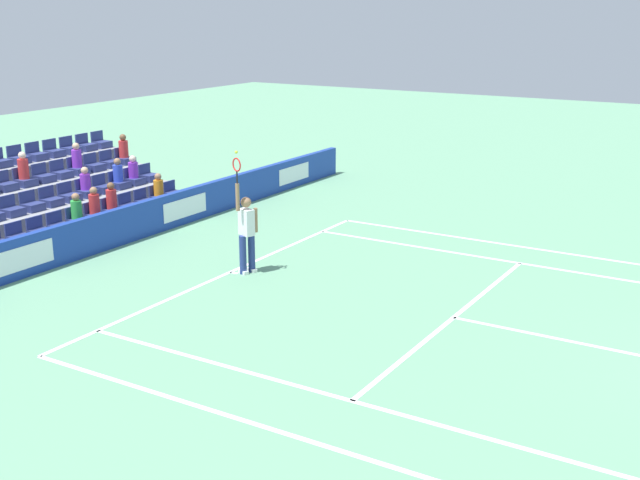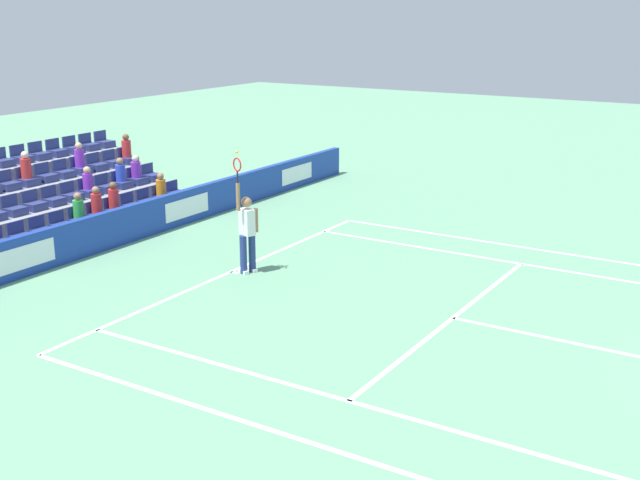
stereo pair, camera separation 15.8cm
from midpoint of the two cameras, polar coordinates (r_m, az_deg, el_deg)
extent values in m
cube|color=white|center=(18.88, -6.53, -2.24)|extent=(10.97, 0.10, 0.01)
cube|color=white|center=(16.28, 9.05, -5.37)|extent=(8.23, 0.10, 0.01)
cube|color=white|center=(15.48, 20.14, -7.35)|extent=(0.10, 6.40, 0.01)
cube|color=white|center=(12.69, 3.72, -11.65)|extent=(0.10, 11.89, 0.01)
cube|color=white|center=(19.83, 14.82, -1.78)|extent=(0.10, 11.89, 0.01)
cube|color=white|center=(11.64, 0.49, -14.35)|extent=(0.10, 11.89, 0.01)
cube|color=white|center=(21.10, 15.90, -0.80)|extent=(0.10, 11.89, 0.01)
cube|color=white|center=(18.82, -6.29, -2.29)|extent=(0.10, 0.20, 0.01)
cube|color=#193899|center=(21.20, -14.72, 0.70)|extent=(22.37, 0.20, 0.95)
cube|color=white|center=(27.45, -1.98, 4.65)|extent=(1.79, 0.01, 0.53)
cube|color=white|center=(23.09, -9.59, 2.25)|extent=(1.79, 0.01, 0.53)
cube|color=white|center=(19.36, -20.38, -1.23)|extent=(1.79, 0.01, 0.53)
cylinder|color=navy|center=(18.74, -5.05, -0.90)|extent=(0.16, 0.16, 0.90)
cylinder|color=navy|center=(18.61, -5.65, -1.04)|extent=(0.16, 0.16, 0.90)
cube|color=white|center=(18.87, -5.02, -2.09)|extent=(0.20, 0.29, 0.08)
cube|color=white|center=(18.74, -5.62, -2.24)|extent=(0.20, 0.29, 0.08)
cube|color=white|center=(18.47, -5.41, 1.25)|extent=(0.33, 0.41, 0.60)
sphere|color=#9E7251|center=(18.36, -5.45, 2.64)|extent=(0.24, 0.24, 0.24)
cylinder|color=#9E7251|center=(18.21, -6.03, 3.00)|extent=(0.09, 0.09, 0.62)
cylinder|color=#9E7251|center=(18.55, -4.76, 1.40)|extent=(0.09, 0.09, 0.56)
cylinder|color=black|center=(18.11, -6.07, 4.38)|extent=(0.04, 0.04, 0.28)
torus|color=red|center=(18.06, -6.10, 5.25)|extent=(0.13, 0.30, 0.31)
sphere|color=#D1E533|center=(18.01, -6.12, 6.13)|extent=(0.07, 0.07, 0.07)
cube|color=gray|center=(22.03, -16.63, 0.41)|extent=(8.06, 0.95, 0.42)
cube|color=navy|center=(24.51, -10.30, 3.12)|extent=(0.48, 0.44, 0.20)
cube|color=navy|center=(24.59, -10.68, 3.74)|extent=(0.48, 0.04, 0.30)
cube|color=navy|center=(24.07, -11.28, 2.83)|extent=(0.48, 0.44, 0.20)
cube|color=navy|center=(24.15, -11.66, 3.46)|extent=(0.48, 0.04, 0.30)
cube|color=navy|center=(23.63, -12.28, 2.53)|extent=(0.48, 0.44, 0.20)
cube|color=navy|center=(23.71, -12.67, 3.17)|extent=(0.48, 0.04, 0.30)
cube|color=navy|center=(23.20, -13.33, 2.21)|extent=(0.48, 0.44, 0.20)
cube|color=navy|center=(23.28, -13.72, 2.87)|extent=(0.48, 0.04, 0.30)
cube|color=navy|center=(22.77, -14.41, 1.88)|extent=(0.48, 0.44, 0.20)
cube|color=navy|center=(22.86, -14.81, 2.55)|extent=(0.48, 0.04, 0.30)
cube|color=navy|center=(22.36, -15.53, 1.54)|extent=(0.48, 0.44, 0.20)
cube|color=navy|center=(22.44, -15.93, 2.22)|extent=(0.48, 0.04, 0.30)
cube|color=navy|center=(21.96, -16.70, 1.19)|extent=(0.48, 0.44, 0.20)
cube|color=navy|center=(22.04, -17.10, 1.88)|extent=(0.48, 0.04, 0.30)
cube|color=navy|center=(21.56, -17.90, 0.82)|extent=(0.48, 0.44, 0.20)
cube|color=navy|center=(21.65, -18.31, 1.53)|extent=(0.48, 0.04, 0.30)
cube|color=navy|center=(21.18, -19.16, 0.44)|extent=(0.48, 0.44, 0.20)
cube|color=navy|center=(21.27, -19.56, 1.16)|extent=(0.48, 0.04, 0.30)
cube|color=navy|center=(20.81, -20.45, 0.04)|extent=(0.48, 0.44, 0.20)
cube|color=navy|center=(20.90, -20.86, 0.78)|extent=(0.48, 0.04, 0.30)
cube|color=gray|center=(22.68, -18.30, 1.25)|extent=(8.06, 0.95, 0.84)
cube|color=navy|center=(25.06, -11.99, 4.29)|extent=(0.48, 0.44, 0.20)
cube|color=navy|center=(25.14, -12.36, 4.89)|extent=(0.48, 0.04, 0.30)
cube|color=navy|center=(24.62, -12.97, 4.02)|extent=(0.48, 0.44, 0.20)
cube|color=navy|center=(24.71, -13.34, 4.63)|extent=(0.48, 0.04, 0.30)
cube|color=navy|center=(24.19, -13.99, 3.75)|extent=(0.48, 0.44, 0.20)
cube|color=navy|center=(24.28, -14.36, 4.37)|extent=(0.48, 0.04, 0.30)
cube|color=navy|center=(23.77, -15.04, 3.46)|extent=(0.48, 0.44, 0.20)
cube|color=navy|center=(23.86, -15.42, 4.09)|extent=(0.48, 0.04, 0.30)
cube|color=navy|center=(23.35, -16.12, 3.16)|extent=(0.48, 0.44, 0.20)
cube|color=navy|center=(23.45, -16.51, 3.81)|extent=(0.48, 0.04, 0.30)
cube|color=navy|center=(22.95, -17.25, 2.85)|extent=(0.48, 0.44, 0.20)
cube|color=navy|center=(23.05, -17.63, 3.51)|extent=(0.48, 0.04, 0.30)
cube|color=navy|center=(22.56, -18.41, 2.53)|extent=(0.48, 0.44, 0.20)
cube|color=navy|center=(22.66, -18.80, 3.20)|extent=(0.48, 0.04, 0.30)
cube|color=navy|center=(22.18, -19.62, 2.19)|extent=(0.48, 0.44, 0.20)
cube|color=navy|center=(22.27, -20.01, 2.88)|extent=(0.48, 0.04, 0.30)
cube|color=navy|center=(21.80, -20.86, 1.84)|extent=(0.48, 0.44, 0.20)
cube|color=navy|center=(21.90, -21.25, 2.54)|extent=(0.48, 0.04, 0.30)
cube|color=gray|center=(23.35, -19.87, 2.04)|extent=(8.06, 0.95, 1.26)
cube|color=navy|center=(25.63, -13.61, 5.40)|extent=(0.48, 0.44, 0.20)
cube|color=navy|center=(25.72, -13.97, 5.99)|extent=(0.48, 0.04, 0.30)
cube|color=navy|center=(25.20, -14.60, 5.16)|extent=(0.48, 0.44, 0.20)
cube|color=navy|center=(25.30, -14.96, 5.75)|extent=(0.48, 0.04, 0.30)
cube|color=navy|center=(24.78, -15.62, 4.91)|extent=(0.48, 0.44, 0.20)
cube|color=navy|center=(24.88, -15.98, 5.51)|extent=(0.48, 0.04, 0.30)
cube|color=navy|center=(24.37, -16.67, 4.65)|extent=(0.48, 0.44, 0.20)
cube|color=navy|center=(24.47, -17.03, 5.26)|extent=(0.48, 0.04, 0.30)
cube|color=navy|center=(23.97, -17.76, 4.37)|extent=(0.48, 0.44, 0.20)
cube|color=navy|center=(24.07, -18.13, 5.00)|extent=(0.48, 0.04, 0.30)
cube|color=navy|center=(23.57, -18.88, 4.09)|extent=(0.48, 0.44, 0.20)
cube|color=navy|center=(23.68, -19.25, 4.72)|extent=(0.48, 0.04, 0.30)
cube|color=navy|center=(23.19, -20.04, 3.79)|extent=(0.48, 0.44, 0.20)
cube|color=navy|center=(23.30, -20.41, 4.44)|extent=(0.48, 0.04, 0.30)
cube|color=navy|center=(22.82, -21.24, 3.49)|extent=(0.48, 0.44, 0.20)
cube|color=navy|center=(22.93, -21.61, 4.14)|extent=(0.48, 0.04, 0.30)
cube|color=gray|center=(24.03, -21.36, 2.79)|extent=(8.06, 0.95, 1.68)
cube|color=navy|center=(26.23, -15.16, 6.46)|extent=(0.48, 0.44, 0.20)
cube|color=navy|center=(26.33, -15.51, 7.03)|extent=(0.48, 0.04, 0.30)
cube|color=navy|center=(25.81, -16.15, 6.24)|extent=(0.48, 0.44, 0.20)
cube|color=navy|center=(25.92, -16.50, 6.81)|extent=(0.48, 0.04, 0.30)
cube|color=navy|center=(25.40, -17.17, 6.01)|extent=(0.48, 0.44, 0.20)
cube|color=navy|center=(25.51, -17.52, 6.59)|extent=(0.48, 0.04, 0.30)
cube|color=navy|center=(25.00, -18.23, 5.77)|extent=(0.48, 0.44, 0.20)
cube|color=navy|center=(25.11, -18.58, 6.36)|extent=(0.48, 0.04, 0.30)
cube|color=navy|center=(24.61, -19.31, 5.52)|extent=(0.48, 0.44, 0.20)
cube|color=navy|center=(24.72, -19.67, 6.12)|extent=(0.48, 0.04, 0.30)
cube|color=navy|center=(24.23, -20.43, 5.26)|extent=(0.48, 0.44, 0.20)
cube|color=navy|center=(24.34, -20.79, 5.87)|extent=(0.48, 0.04, 0.30)
cube|color=navy|center=(23.85, -21.59, 4.99)|extent=(0.48, 0.44, 0.20)
cylinder|color=red|center=(22.31, -15.69, 2.45)|extent=(0.28, 0.28, 0.52)
sphere|color=#9E7251|center=(22.23, -15.76, 3.34)|extent=(0.20, 0.20, 0.20)
cylinder|color=purple|center=(24.34, -16.82, 5.47)|extent=(0.28, 0.28, 0.51)
sphere|color=#D3A884|center=(24.28, -16.88, 6.29)|extent=(0.20, 0.20, 0.20)
cylinder|color=red|center=(22.73, -14.56, 2.78)|extent=(0.28, 0.28, 0.52)
sphere|color=brown|center=(22.65, -14.62, 3.67)|extent=(0.20, 0.20, 0.20)
cylinder|color=green|center=(21.91, -16.85, 2.05)|extent=(0.28, 0.28, 0.47)
sphere|color=#9E7251|center=(21.84, -16.93, 2.90)|extent=(0.20, 0.20, 0.20)
cylinder|color=purple|center=(23.33, -16.27, 3.93)|extent=(0.28, 0.28, 0.43)
sphere|color=#D3A884|center=(23.27, -16.33, 4.69)|extent=(0.20, 0.20, 0.20)
cylinder|color=red|center=(23.16, -20.21, 4.68)|extent=(0.28, 0.28, 0.53)
sphere|color=beige|center=(23.10, -20.29, 5.57)|extent=(0.20, 0.20, 0.20)
cylinder|color=red|center=(25.60, -13.74, 6.19)|extent=(0.28, 0.28, 0.51)
sphere|color=brown|center=(25.55, -13.79, 6.98)|extent=(0.20, 0.20, 0.20)
cylinder|color=blue|center=(24.16, -14.13, 4.55)|extent=(0.28, 0.28, 0.48)
sphere|color=#9E7251|center=(24.09, -14.18, 5.34)|extent=(0.20, 0.20, 0.20)
cylinder|color=purple|center=(24.59, -13.10, 4.79)|extent=(0.28, 0.28, 0.46)
sphere|color=beige|center=(24.53, -13.15, 5.54)|extent=(0.20, 0.20, 0.20)
cylinder|color=orange|center=(24.03, -11.41, 3.60)|extent=(0.28, 0.28, 0.45)
sphere|color=#9E7251|center=(23.96, -11.45, 4.36)|extent=(0.20, 0.20, 0.20)
camera|label=1|loc=(0.08, -90.26, -0.07)|focal=45.78mm
camera|label=2|loc=(0.08, 89.74, 0.07)|focal=45.78mm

